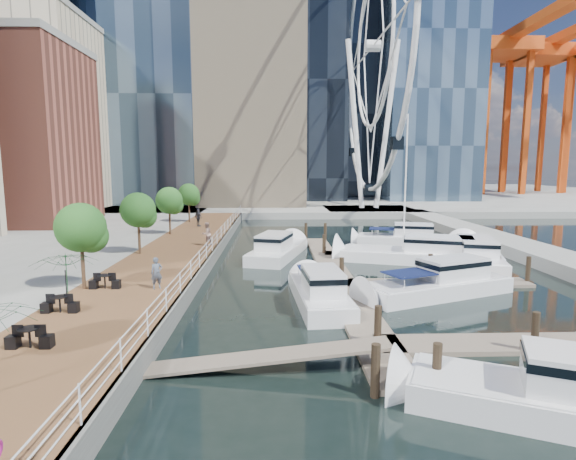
# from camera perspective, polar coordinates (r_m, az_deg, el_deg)

# --- Properties ---
(ground) EXTENTS (520.00, 520.00, 0.00)m
(ground) POSITION_cam_1_polar(r_m,az_deg,el_deg) (20.99, 1.79, -12.73)
(ground) COLOR black
(ground) RESTS_ON ground
(boardwalk) EXTENTS (6.00, 60.00, 1.00)m
(boardwalk) POSITION_cam_1_polar(r_m,az_deg,el_deg) (36.13, -14.14, -3.36)
(boardwalk) COLOR brown
(boardwalk) RESTS_ON ground
(seawall) EXTENTS (0.25, 60.00, 1.00)m
(seawall) POSITION_cam_1_polar(r_m,az_deg,el_deg) (35.61, -9.42, -3.39)
(seawall) COLOR #595954
(seawall) RESTS_ON ground
(land_far) EXTENTS (200.00, 114.00, 1.00)m
(land_far) POSITION_cam_1_polar(r_m,az_deg,el_deg) (121.81, -1.17, 4.61)
(land_far) COLOR gray
(land_far) RESTS_ON ground
(breakwater) EXTENTS (4.00, 60.00, 1.00)m
(breakwater) POSITION_cam_1_polar(r_m,az_deg,el_deg) (45.47, 26.13, -1.66)
(breakwater) COLOR gray
(breakwater) RESTS_ON ground
(pier) EXTENTS (14.00, 12.00, 1.00)m
(pier) POSITION_cam_1_polar(r_m,az_deg,el_deg) (73.54, 10.23, 2.36)
(pier) COLOR gray
(pier) RESTS_ON ground
(railing) EXTENTS (0.10, 60.00, 1.05)m
(railing) POSITION_cam_1_polar(r_m,az_deg,el_deg) (35.44, -9.61, -1.77)
(railing) COLOR white
(railing) RESTS_ON boardwalk
(floating_docks) EXTENTS (16.00, 34.00, 2.60)m
(floating_docks) POSITION_cam_1_polar(r_m,az_deg,el_deg) (31.75, 15.21, -4.95)
(floating_docks) COLOR #6D6051
(floating_docks) RESTS_ON ground
(ferris_wheel) EXTENTS (5.80, 45.60, 47.80)m
(ferris_wheel) POSITION_cam_1_polar(r_m,az_deg,el_deg) (75.53, 10.73, 21.93)
(ferris_wheel) COLOR white
(ferris_wheel) RESTS_ON ground
(port_cranes) EXTENTS (40.00, 52.00, 38.00)m
(port_cranes) POSITION_cam_1_polar(r_m,az_deg,el_deg) (134.90, 29.71, 12.21)
(port_cranes) COLOR #D84C14
(port_cranes) RESTS_ON ground
(street_trees) EXTENTS (2.60, 42.60, 4.60)m
(street_trees) POSITION_cam_1_polar(r_m,az_deg,el_deg) (35.25, -18.51, 2.42)
(street_trees) COLOR #3F2B1C
(street_trees) RESTS_ON ground
(cafe_tables) EXTENTS (2.50, 13.70, 0.74)m
(cafe_tables) POSITION_cam_1_polar(r_m,az_deg,el_deg) (20.74, -28.33, -9.95)
(cafe_tables) COLOR black
(cafe_tables) RESTS_ON ground
(yacht_foreground) EXTENTS (10.39, 6.38, 2.15)m
(yacht_foreground) POSITION_cam_1_polar(r_m,az_deg,el_deg) (27.89, 18.42, -7.90)
(yacht_foreground) COLOR silver
(yacht_foreground) RESTS_ON ground
(pedestrian_near) EXTENTS (0.73, 0.64, 1.69)m
(pedestrian_near) POSITION_cam_1_polar(r_m,az_deg,el_deg) (24.98, -16.34, -5.26)
(pedestrian_near) COLOR #464F5E
(pedestrian_near) RESTS_ON boardwalk
(pedestrian_mid) EXTENTS (1.17, 1.20, 1.94)m
(pedestrian_mid) POSITION_cam_1_polar(r_m,az_deg,el_deg) (37.84, -10.30, -0.49)
(pedestrian_mid) COLOR gray
(pedestrian_mid) RESTS_ON boardwalk
(pedestrian_far) EXTENTS (1.16, 1.14, 1.96)m
(pedestrian_far) POSITION_cam_1_polar(r_m,az_deg,el_deg) (50.50, -11.31, 1.56)
(pedestrian_far) COLOR #2F313A
(pedestrian_far) RESTS_ON boardwalk
(moored_yachts) EXTENTS (21.44, 35.65, 11.50)m
(moored_yachts) POSITION_cam_1_polar(r_m,az_deg,el_deg) (35.60, 15.21, -4.39)
(moored_yachts) COLOR white
(moored_yachts) RESTS_ON ground
(cafe_seating) EXTENTS (5.72, 11.83, 2.68)m
(cafe_seating) POSITION_cam_1_polar(r_m,az_deg,el_deg) (18.31, -32.03, -9.56)
(cafe_seating) COLOR #0E3417
(cafe_seating) RESTS_ON ground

